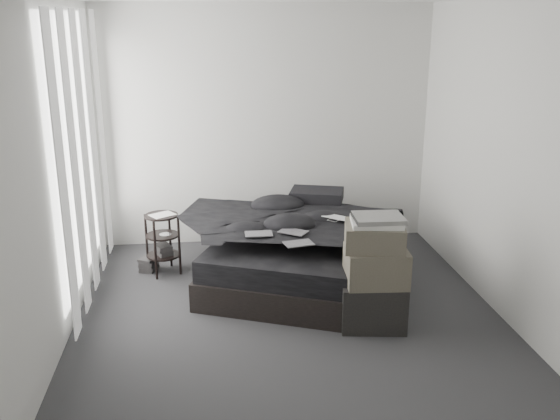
{
  "coord_description": "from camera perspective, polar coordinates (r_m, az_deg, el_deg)",
  "views": [
    {
      "loc": [
        -0.65,
        -4.64,
        2.46
      ],
      "look_at": [
        0.0,
        0.8,
        0.75
      ],
      "focal_mm": 40.0,
      "sensor_mm": 36.0,
      "label": 1
    }
  ],
  "objects": [
    {
      "name": "papers",
      "position": [
        6.18,
        -10.71,
        -0.46
      ],
      "size": [
        0.29,
        0.27,
        0.01
      ],
      "primitive_type": "cube",
      "rotation": [
        0.0,
        0.0,
        0.59
      ],
      "color": "white",
      "rests_on": "side_stand"
    },
    {
      "name": "box_lower",
      "position": [
        5.24,
        8.46,
        -8.47
      ],
      "size": [
        0.57,
        0.48,
        0.38
      ],
      "primitive_type": "cube",
      "rotation": [
        0.0,
        0.0,
        -0.14
      ],
      "color": "black",
      "rests_on": "floor"
    },
    {
      "name": "side_stand",
      "position": [
        6.28,
        -10.65,
        -3.1
      ],
      "size": [
        0.43,
        0.43,
        0.6
      ],
      "primitive_type": "cylinder",
      "rotation": [
        0.0,
        0.0,
        0.42
      ],
      "color": "black",
      "rests_on": "floor"
    },
    {
      "name": "pillow_upper",
      "position": [
        6.57,
        3.39,
        1.34
      ],
      "size": [
        0.62,
        0.51,
        0.12
      ],
      "primitive_type": "cube",
      "rotation": [
        0.0,
        0.0,
        -0.29
      ],
      "color": "black",
      "rests_on": "pillow_lower"
    },
    {
      "name": "box_mid",
      "position": [
        5.1,
        8.77,
        -5.09
      ],
      "size": [
        0.51,
        0.42,
        0.29
      ],
      "primitive_type": "cube",
      "rotation": [
        0.0,
        0.0,
        -0.07
      ],
      "color": "#524D41",
      "rests_on": "box_lower"
    },
    {
      "name": "comic_c",
      "position": [
        5.25,
        1.72,
        -2.25
      ],
      "size": [
        0.27,
        0.21,
        0.01
      ],
      "primitive_type": "cube",
      "rotation": [
        0.0,
        0.0,
        0.22
      ],
      "color": "black",
      "rests_on": "duvet"
    },
    {
      "name": "floor",
      "position": [
        5.29,
        1.04,
        -10.38
      ],
      "size": [
        3.6,
        4.2,
        0.01
      ],
      "primitive_type": "cube",
      "color": "#2D2D2F",
      "rests_on": "ground"
    },
    {
      "name": "wall_left",
      "position": [
        4.92,
        -20.16,
        2.63
      ],
      "size": [
        0.01,
        4.2,
        2.6
      ],
      "primitive_type": "cube",
      "color": "silver",
      "rests_on": "ground"
    },
    {
      "name": "wall_front",
      "position": [
        2.86,
        6.92,
        -6.66
      ],
      "size": [
        3.6,
        0.01,
        2.6
      ],
      "primitive_type": "cube",
      "color": "silver",
      "rests_on": "ground"
    },
    {
      "name": "pillow_lower",
      "position": [
        6.63,
        2.86,
        0.39
      ],
      "size": [
        0.68,
        0.58,
        0.13
      ],
      "primitive_type": "cube",
      "rotation": [
        0.0,
        0.0,
        -0.39
      ],
      "color": "black",
      "rests_on": "mattress"
    },
    {
      "name": "floor_books",
      "position": [
        6.44,
        -11.9,
        -4.82
      ],
      "size": [
        0.2,
        0.24,
        0.14
      ],
      "primitive_type": "cube",
      "rotation": [
        0.0,
        0.0,
        -0.35
      ],
      "color": "black",
      "rests_on": "floor"
    },
    {
      "name": "curtain_left",
      "position": [
        5.76,
        -17.53,
        4.72
      ],
      "size": [
        0.06,
        2.12,
        2.48
      ],
      "primitive_type": "cube",
      "color": "white",
      "rests_on": "wall_left"
    },
    {
      "name": "art_book_snake",
      "position": [
        4.96,
        8.99,
        -0.72
      ],
      "size": [
        0.4,
        0.32,
        0.04
      ],
      "primitive_type": "cube",
      "rotation": [
        0.0,
        0.0,
        -0.04
      ],
      "color": "silver",
      "rests_on": "art_book_white"
    },
    {
      "name": "duvet",
      "position": [
        5.88,
        1.57,
        -1.36
      ],
      "size": [
        1.93,
        2.05,
        0.22
      ],
      "primitive_type": "imported",
      "rotation": [
        0.0,
        0.0,
        -0.39
      ],
      "color": "black",
      "rests_on": "mattress"
    },
    {
      "name": "wall_right",
      "position": [
        5.37,
        20.56,
        3.76
      ],
      "size": [
        0.01,
        4.2,
        2.6
      ],
      "primitive_type": "cube",
      "color": "silver",
      "rests_on": "ground"
    },
    {
      "name": "window_left",
      "position": [
        5.76,
        -18.08,
        5.38
      ],
      "size": [
        0.02,
        2.0,
        2.3
      ],
      "primitive_type": "cube",
      "color": "white",
      "rests_on": "wall_left"
    },
    {
      "name": "comic_a",
      "position": [
        5.48,
        -1.97,
        -1.51
      ],
      "size": [
        0.24,
        0.16,
        0.01
      ],
      "primitive_type": "cube",
      "rotation": [
        0.0,
        0.0,
        -0.01
      ],
      "color": "black",
      "rests_on": "duvet"
    },
    {
      "name": "comic_b",
      "position": [
        5.53,
        1.21,
        -1.26
      ],
      "size": [
        0.29,
        0.27,
        0.01
      ],
      "primitive_type": "cube",
      "rotation": [
        0.0,
        0.0,
        -0.6
      ],
      "color": "black",
      "rests_on": "duvet"
    },
    {
      "name": "art_book_white",
      "position": [
        4.98,
        8.82,
        -1.1
      ],
      "size": [
        0.44,
        0.37,
        0.04
      ],
      "primitive_type": "cube",
      "rotation": [
        0.0,
        0.0,
        -0.14
      ],
      "color": "silver",
      "rests_on": "box_upper"
    },
    {
      "name": "box_upper",
      "position": [
        5.02,
        8.63,
        -2.41
      ],
      "size": [
        0.53,
        0.46,
        0.2
      ],
      "primitive_type": "cube",
      "rotation": [
        0.0,
        0.0,
        -0.19
      ],
      "color": "#524D41",
      "rests_on": "box_mid"
    },
    {
      "name": "bed",
      "position": [
        6.08,
        1.64,
        -5.21
      ],
      "size": [
        2.07,
        2.32,
        0.26
      ],
      "primitive_type": "cube",
      "rotation": [
        0.0,
        0.0,
        -0.39
      ],
      "color": "black",
      "rests_on": "floor"
    },
    {
      "name": "mattress",
      "position": [
        5.99,
        1.66,
        -3.16
      ],
      "size": [
        2.0,
        2.25,
        0.2
      ],
      "primitive_type": "cube",
      "rotation": [
        0.0,
        0.0,
        -0.39
      ],
      "color": "black",
      "rests_on": "bed"
    },
    {
      "name": "laptop",
      "position": [
        5.85,
        5.14,
        -0.24
      ],
      "size": [
        0.36,
        0.35,
        0.02
      ],
      "primitive_type": "imported",
      "rotation": [
        0.0,
        0.0,
        -0.71
      ],
      "color": "silver",
      "rests_on": "duvet"
    },
    {
      "name": "wall_back",
      "position": [
        6.87,
        -1.29,
        7.61
      ],
      "size": [
        3.6,
        0.01,
        2.6
      ],
      "primitive_type": "cube",
      "color": "silver",
      "rests_on": "ground"
    }
  ]
}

